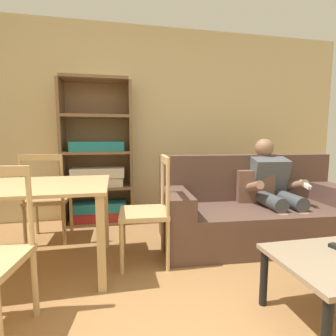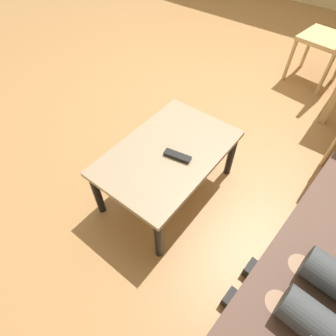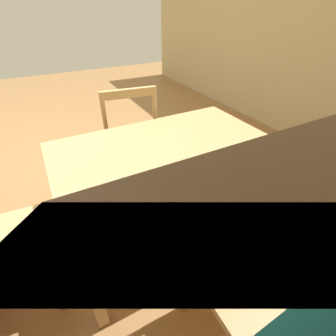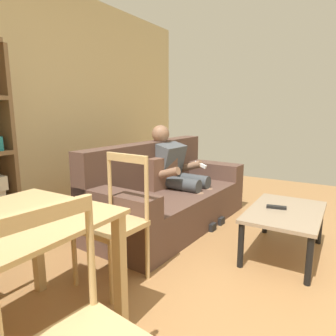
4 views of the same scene
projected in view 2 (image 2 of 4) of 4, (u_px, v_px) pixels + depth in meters
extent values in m
plane|color=#9E7042|center=(206.00, 98.00, 2.79)|extent=(8.34, 8.34, 0.00)
cylinder|color=#8C664C|center=(286.00, 279.00, 1.44)|extent=(0.11, 0.11, 0.39)
cube|color=black|center=(265.00, 279.00, 1.60)|extent=(0.12, 0.25, 0.08)
cylinder|color=#8C664C|center=(265.00, 314.00, 1.34)|extent=(0.11, 0.11, 0.39)
cube|color=black|center=(244.00, 310.00, 1.49)|extent=(0.12, 0.25, 0.08)
cube|color=gray|center=(168.00, 153.00, 1.75)|extent=(0.92, 0.59, 0.03)
cylinder|color=black|center=(175.00, 126.00, 2.22)|extent=(0.05, 0.05, 0.39)
cylinder|color=black|center=(97.00, 194.00, 1.80)|extent=(0.05, 0.05, 0.39)
cylinder|color=black|center=(231.00, 155.00, 2.02)|extent=(0.05, 0.05, 0.39)
cylinder|color=black|center=(159.00, 239.00, 1.59)|extent=(0.05, 0.05, 0.39)
cube|color=black|center=(177.00, 156.00, 1.69)|extent=(0.08, 0.18, 0.02)
cylinder|color=tan|center=(335.00, 144.00, 2.04)|extent=(0.04, 0.04, 0.45)
cube|color=tan|center=(325.00, 38.00, 2.66)|extent=(0.47, 0.47, 0.04)
cylinder|color=tan|center=(308.00, 48.00, 3.01)|extent=(0.04, 0.04, 0.45)
cylinder|color=tan|center=(290.00, 60.00, 2.84)|extent=(0.04, 0.04, 0.45)
cylinder|color=tan|center=(325.00, 74.00, 2.66)|extent=(0.04, 0.04, 0.45)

